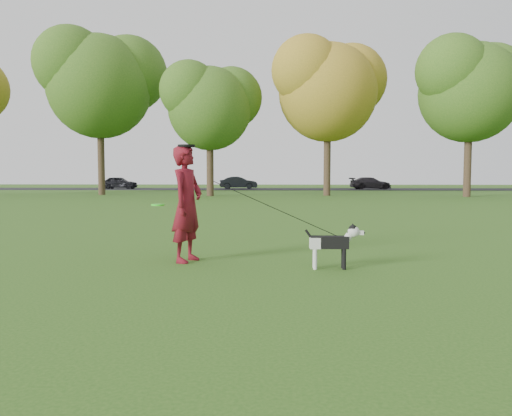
{
  "coord_description": "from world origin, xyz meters",
  "views": [
    {
      "loc": [
        0.41,
        -8.23,
        1.55
      ],
      "look_at": [
        0.08,
        0.28,
        0.95
      ],
      "focal_mm": 35.0,
      "sensor_mm": 36.0,
      "label": 1
    }
  ],
  "objects_px": {
    "man": "(187,204)",
    "dog": "(334,241)",
    "car_left": "(119,183)",
    "car_right": "(370,183)",
    "car_mid": "(239,183)"
  },
  "relations": [
    {
      "from": "car_mid",
      "to": "car_left",
      "type": "bearing_deg",
      "value": 89.58
    },
    {
      "from": "car_left",
      "to": "car_mid",
      "type": "bearing_deg",
      "value": -87.42
    },
    {
      "from": "car_mid",
      "to": "car_right",
      "type": "relative_size",
      "value": 0.92
    },
    {
      "from": "car_left",
      "to": "dog",
      "type": "bearing_deg",
      "value": -155.46
    },
    {
      "from": "dog",
      "to": "car_left",
      "type": "distance_m",
      "value": 43.35
    },
    {
      "from": "dog",
      "to": "car_left",
      "type": "height_order",
      "value": "car_left"
    },
    {
      "from": "man",
      "to": "car_right",
      "type": "xyz_separation_m",
      "value": [
        10.68,
        39.63,
        -0.43
      ]
    },
    {
      "from": "dog",
      "to": "car_right",
      "type": "bearing_deg",
      "value": 78.47
    },
    {
      "from": "car_left",
      "to": "car_right",
      "type": "bearing_deg",
      "value": -87.42
    },
    {
      "from": "car_left",
      "to": "car_mid",
      "type": "height_order",
      "value": "car_left"
    },
    {
      "from": "dog",
      "to": "car_mid",
      "type": "relative_size",
      "value": 0.27
    },
    {
      "from": "man",
      "to": "car_right",
      "type": "height_order",
      "value": "man"
    },
    {
      "from": "man",
      "to": "dog",
      "type": "relative_size",
      "value": 2.09
    },
    {
      "from": "man",
      "to": "car_mid",
      "type": "height_order",
      "value": "man"
    },
    {
      "from": "car_right",
      "to": "dog",
      "type": "bearing_deg",
      "value": 160.64
    }
  ]
}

